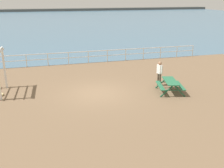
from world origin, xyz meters
TOP-DOWN VIEW (x-y plane):
  - ground_plane at (0.00, 0.00)m, footprint 30.00×24.00m
  - sea_band at (0.00, 52.75)m, footprint 142.00×90.00m
  - distant_shoreline at (0.00, 95.75)m, footprint 142.00×6.00m
  - seaward_railing at (0.00, 7.75)m, footprint 23.07×0.07m
  - picnic_table_near_right at (4.41, -1.07)m, footprint 1.89×2.11m
  - visitor at (4.31, 0.31)m, footprint 0.29×0.52m

SIDE VIEW (x-z plane):
  - ground_plane at x=0.00m, z-range -0.20..0.00m
  - sea_band at x=0.00m, z-range 0.00..0.00m
  - distant_shoreline at x=0.00m, z-range -0.90..0.90m
  - picnic_table_near_right at x=4.41m, z-range 0.19..0.98m
  - seaward_railing at x=0.00m, z-range 0.20..1.28m
  - visitor at x=4.31m, z-range 0.12..1.78m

